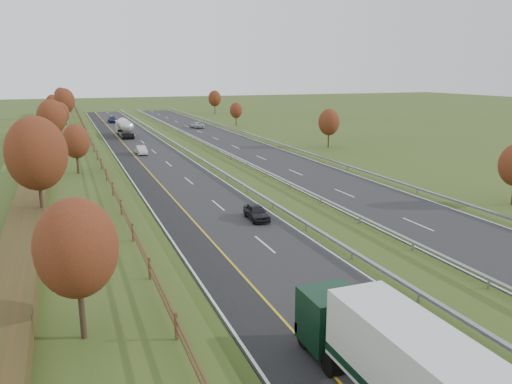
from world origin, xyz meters
The scene contains 18 objects.
ground centered at (8.00, 55.00, 0.00)m, with size 400.00×400.00×0.00m, color #374C1B.
near_carriageway centered at (0.00, 60.00, 0.02)m, with size 10.50×200.00×0.04m, color #232326.
far_carriageway centered at (16.50, 60.00, 0.02)m, with size 10.50×200.00×0.04m, color #232326.
hard_shoulder centered at (-3.75, 60.00, 0.02)m, with size 3.00×200.00×0.04m, color black.
lane_markings centered at (6.40, 59.88, 0.05)m, with size 26.75×200.00×0.01m.
embankment_left centered at (-13.00, 60.00, 1.00)m, with size 12.00×200.00×2.00m, color #374C1B.
hedge_left centered at (-15.00, 60.00, 2.55)m, with size 2.20×180.00×1.10m, color #333115.
fence_left centered at (-8.50, 59.59, 2.73)m, with size 0.12×189.06×1.20m.
median_barrier_near centered at (5.70, 60.00, 0.61)m, with size 0.32×200.00×0.71m.
median_barrier_far centered at (10.80, 60.00, 0.61)m, with size 0.32×200.00×0.71m.
outer_barrier_far centered at (22.30, 60.00, 0.62)m, with size 0.32×200.00×0.71m.
trees_left centered at (-12.64, 56.63, 6.37)m, with size 6.64×164.30×7.66m.
trees_far centered at (29.80, 89.21, 4.25)m, with size 8.45×118.60×7.12m.
road_tanker centered at (-0.70, 92.79, 1.86)m, with size 2.40×11.22×3.46m.
car_dark_near centered at (3.01, 29.25, 0.70)m, with size 1.55×3.85×1.31m, color black.
car_silver_mid centered at (-1.06, 68.80, 0.71)m, with size 1.41×4.05×1.33m, color #B7B7BC.
car_small_far centered at (-0.37, 122.22, 0.74)m, with size 1.96×4.82×1.40m, color #141C3E.
car_oncoming centered at (16.61, 102.54, 0.71)m, with size 2.22×4.81×1.34m, color silver.
Camera 1 is at (-12.06, -9.74, 12.59)m, focal length 35.00 mm.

